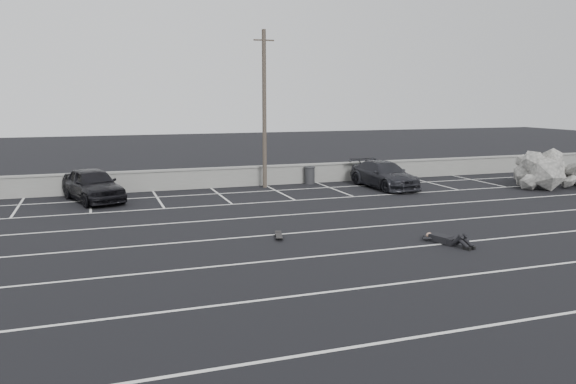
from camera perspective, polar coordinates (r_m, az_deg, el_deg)
name	(u,v)px	position (r m, az deg, el deg)	size (l,w,h in m)	color
ground	(364,252)	(17.59, 7.77, -6.04)	(120.00, 120.00, 0.00)	black
seawall	(247,176)	(30.38, -4.22, 1.65)	(50.00, 0.45, 1.06)	gray
stall_lines	(310,222)	(21.46, 2.24, -3.11)	(36.00, 20.05, 0.01)	silver
car_left	(93,185)	(27.25, -19.22, 0.71)	(1.82, 4.53, 1.54)	black
car_right	(384,175)	(30.09, 9.73, 1.74)	(1.94, 4.78, 1.39)	black
utility_pole	(264,109)	(29.54, -2.42, 8.42)	(1.09, 0.22, 8.16)	#4C4238
trash_bin	(310,175)	(31.05, 2.21, 1.72)	(0.82, 0.82, 0.95)	#2A2A2C
riprap_pile	(560,175)	(33.32, 25.91, 1.60)	(5.46, 4.72, 1.67)	#A5A29A
person	(441,235)	(19.16, 15.28, -4.27)	(1.55, 2.50, 0.47)	black
skateboard	(279,236)	(19.08, -0.94, -4.46)	(0.43, 0.88, 0.10)	black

